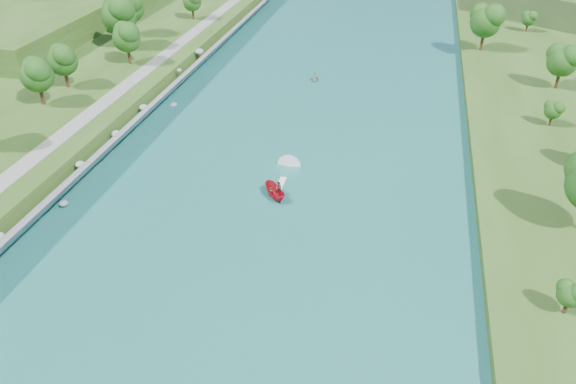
# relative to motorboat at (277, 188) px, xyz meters

# --- Properties ---
(ground) EXTENTS (260.00, 260.00, 0.00)m
(ground) POSITION_rel_motorboat_xyz_m (-1.27, -12.69, -0.90)
(ground) COLOR #2D5119
(ground) RESTS_ON ground
(river_water) EXTENTS (55.00, 240.00, 0.10)m
(river_water) POSITION_rel_motorboat_xyz_m (-1.27, 7.31, -0.85)
(river_water) COLOR #1C626A
(river_water) RESTS_ON ground
(riprap_bank) EXTENTS (3.94, 236.00, 4.05)m
(riprap_bank) POSITION_rel_motorboat_xyz_m (-27.12, 6.45, 0.92)
(riprap_bank) COLOR slate
(riprap_bank) RESTS_ON ground
(riverside_path) EXTENTS (3.00, 200.00, 0.10)m
(riverside_path) POSITION_rel_motorboat_xyz_m (-33.77, 7.31, 2.65)
(riverside_path) COLOR gray
(riverside_path) RESTS_ON berm_west
(trees_east) EXTENTS (18.90, 139.34, 11.93)m
(trees_east) POSITION_rel_motorboat_xyz_m (36.97, 14.87, 6.00)
(trees_east) COLOR #264A13
(trees_east) RESTS_ON berm_east
(motorboat) EXTENTS (4.21, 19.14, 2.16)m
(motorboat) POSITION_rel_motorboat_xyz_m (0.00, 0.00, 0.00)
(motorboat) COLOR red
(motorboat) RESTS_ON river_water
(raft) EXTENTS (2.20, 2.91, 1.55)m
(raft) POSITION_rel_motorboat_xyz_m (-2.77, 42.87, -0.45)
(raft) COLOR gray
(raft) RESTS_ON river_water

